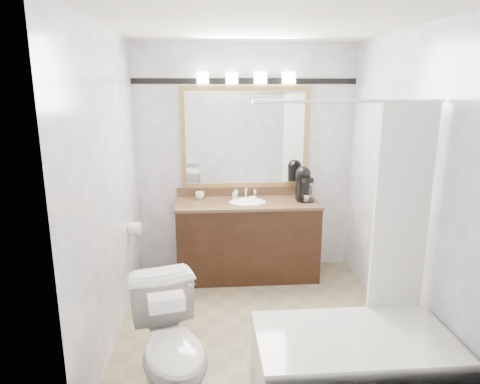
{
  "coord_description": "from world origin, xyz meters",
  "views": [
    {
      "loc": [
        -0.42,
        -3.36,
        2.05
      ],
      "look_at": [
        -0.13,
        0.35,
        1.12
      ],
      "focal_mm": 32.0,
      "sensor_mm": 36.0,
      "label": 1
    }
  ],
  "objects": [
    {
      "name": "room",
      "position": [
        0.0,
        0.0,
        1.25
      ],
      "size": [
        2.42,
        2.62,
        2.52
      ],
      "color": "gray",
      "rests_on": "ground"
    },
    {
      "name": "vanity",
      "position": [
        0.0,
        1.02,
        0.44
      ],
      "size": [
        1.53,
        0.58,
        0.97
      ],
      "color": "black",
      "rests_on": "ground"
    },
    {
      "name": "mirror",
      "position": [
        0.0,
        1.28,
        1.5
      ],
      "size": [
        1.4,
        0.04,
        1.1
      ],
      "color": "#AA864D",
      "rests_on": "room"
    },
    {
      "name": "vanity_light_bar",
      "position": [
        0.0,
        1.23,
        2.13
      ],
      "size": [
        1.02,
        0.14,
        0.12
      ],
      "color": "silver",
      "rests_on": "room"
    },
    {
      "name": "accent_stripe",
      "position": [
        0.0,
        1.29,
        2.1
      ],
      "size": [
        2.4,
        0.01,
        0.06
      ],
      "primitive_type": "cube",
      "color": "black",
      "rests_on": "room"
    },
    {
      "name": "bathtub",
      "position": [
        0.55,
        -0.9,
        0.28
      ],
      "size": [
        1.3,
        0.75,
        1.96
      ],
      "color": "white",
      "rests_on": "ground"
    },
    {
      "name": "tp_roll",
      "position": [
        -1.14,
        0.66,
        0.7
      ],
      "size": [
        0.11,
        0.12,
        0.12
      ],
      "primitive_type": "cylinder",
      "rotation": [
        0.0,
        1.57,
        0.0
      ],
      "color": "white",
      "rests_on": "room"
    },
    {
      "name": "toilet",
      "position": [
        -0.67,
        -0.9,
        0.4
      ],
      "size": [
        0.65,
        0.89,
        0.81
      ],
      "primitive_type": "imported",
      "rotation": [
        0.0,
        0.0,
        0.28
      ],
      "color": "white",
      "rests_on": "ground"
    },
    {
      "name": "tissue_box",
      "position": [
        -0.67,
        -1.12,
        0.85
      ],
      "size": [
        0.22,
        0.15,
        0.08
      ],
      "primitive_type": "cube",
      "rotation": [
        0.0,
        0.0,
        0.22
      ],
      "color": "white",
      "rests_on": "toilet"
    },
    {
      "name": "coffee_maker",
      "position": [
        0.6,
        1.05,
        1.04
      ],
      "size": [
        0.2,
        0.24,
        0.37
      ],
      "rotation": [
        0.0,
        0.0,
        0.29
      ],
      "color": "black",
      "rests_on": "vanity"
    },
    {
      "name": "cup_left",
      "position": [
        -0.51,
        1.18,
        0.89
      ],
      "size": [
        0.1,
        0.1,
        0.08
      ],
      "primitive_type": "imported",
      "rotation": [
        0.0,
        0.0,
        0.07
      ],
      "color": "white",
      "rests_on": "vanity"
    },
    {
      "name": "cup_right",
      "position": [
        -0.5,
        1.18,
        0.89
      ],
      "size": [
        0.11,
        0.11,
        0.08
      ],
      "primitive_type": "imported",
      "rotation": [
        0.0,
        0.0,
        -0.41
      ],
      "color": "white",
      "rests_on": "vanity"
    },
    {
      "name": "soap_bottle_a",
      "position": [
        -0.13,
        1.15,
        0.9
      ],
      "size": [
        0.05,
        0.05,
        0.11
      ],
      "primitive_type": "imported",
      "rotation": [
        0.0,
        0.0,
        0.03
      ],
      "color": "white",
      "rests_on": "vanity"
    },
    {
      "name": "soap_bar",
      "position": [
        0.06,
        1.13,
        0.86
      ],
      "size": [
        0.09,
        0.08,
        0.02
      ],
      "primitive_type": "cube",
      "rotation": [
        0.0,
        0.0,
        0.43
      ],
      "color": "#EBE9C2",
      "rests_on": "vanity"
    }
  ]
}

